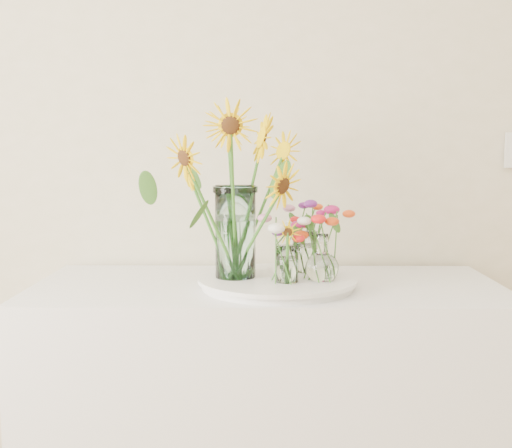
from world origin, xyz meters
name	(u,v)px	position (x,y,z in m)	size (l,w,h in m)	color
counter	(267,426)	(-0.09, 1.93, 0.45)	(1.40, 0.60, 0.90)	white
tray	(277,284)	(-0.06, 1.87, 0.91)	(0.44, 0.44, 0.03)	white
mason_jar	(235,232)	(-0.18, 1.88, 1.06)	(0.12, 0.12, 0.28)	#BFEDEA
sunflower_bouquet	(235,189)	(-0.18, 1.88, 1.19)	(0.73, 0.73, 0.53)	yellow
small_vase_a	(287,265)	(-0.04, 1.81, 0.98)	(0.06, 0.06, 0.11)	white
wildflower_posy_a	(287,249)	(-0.04, 1.81, 1.02)	(0.18, 0.18, 0.20)	#D64412
small_vase_b	(322,258)	(0.07, 1.84, 0.99)	(0.10, 0.10, 0.14)	white
wildflower_posy_b	(322,242)	(0.07, 1.84, 1.04)	(0.21, 0.21, 0.23)	#D64412
small_vase_c	(305,252)	(0.03, 1.97, 0.99)	(0.07, 0.07, 0.13)	white
wildflower_posy_c	(305,238)	(0.03, 1.97, 1.03)	(0.20, 0.20, 0.22)	#D64412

